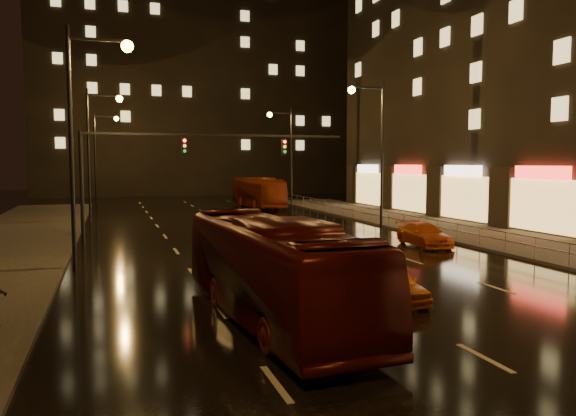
{
  "coord_description": "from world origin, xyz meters",
  "views": [
    {
      "loc": [
        -8.12,
        -12.62,
        4.48
      ],
      "look_at": [
        -0.69,
        10.76,
        2.5
      ],
      "focal_mm": 35.0,
      "sensor_mm": 36.0,
      "label": 1
    }
  ],
  "objects": [
    {
      "name": "ground",
      "position": [
        0.0,
        20.0,
        0.0
      ],
      "size": [
        140.0,
        140.0,
        0.0
      ],
      "primitive_type": "plane",
      "color": "black",
      "rests_on": "ground"
    },
    {
      "name": "sidewalk_right",
      "position": [
        13.5,
        15.0,
        0.07
      ],
      "size": [
        7.0,
        70.0,
        0.15
      ],
      "primitive_type": "cube",
      "color": "#38332D",
      "rests_on": "ground"
    },
    {
      "name": "building_distant",
      "position": [
        4.0,
        72.0,
        18.0
      ],
      "size": [
        44.0,
        16.0,
        36.0
      ],
      "primitive_type": "cube",
      "color": "black",
      "rests_on": "ground"
    },
    {
      "name": "traffic_signal",
      "position": [
        -5.06,
        20.0,
        4.74
      ],
      "size": [
        15.31,
        0.32,
        6.2
      ],
      "color": "black",
      "rests_on": "ground"
    },
    {
      "name": "railing_right",
      "position": [
        10.2,
        18.0,
        0.9
      ],
      "size": [
        0.05,
        56.0,
        1.0
      ],
      "color": "#99999E",
      "rests_on": "sidewalk_right"
    },
    {
      "name": "bus_red",
      "position": [
        -3.78,
        2.56,
        1.47
      ],
      "size": [
        3.15,
        10.67,
        2.93
      ],
      "primitive_type": "imported",
      "rotation": [
        0.0,
        0.0,
        0.07
      ],
      "color": "#510E0B",
      "rests_on": "ground"
    },
    {
      "name": "bus_curb",
      "position": [
        6.0,
        41.85,
        1.51
      ],
      "size": [
        2.98,
        10.94,
        3.02
      ],
      "primitive_type": "imported",
      "rotation": [
        0.0,
        0.0,
        0.04
      ],
      "color": "maroon",
      "rests_on": "ground"
    },
    {
      "name": "taxi_near",
      "position": [
        0.5,
        3.45,
        0.58
      ],
      "size": [
        1.45,
        3.44,
        1.16
      ],
      "primitive_type": "imported",
      "rotation": [
        0.0,
        0.0,
        -0.02
      ],
      "color": "orange",
      "rests_on": "ground"
    },
    {
      "name": "taxi_far",
      "position": [
        8.0,
        13.8,
        0.61
      ],
      "size": [
        1.89,
        4.26,
        1.21
      ],
      "primitive_type": "imported",
      "rotation": [
        0.0,
        0.0,
        -0.04
      ],
      "color": "#E45B15",
      "rests_on": "ground"
    }
  ]
}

